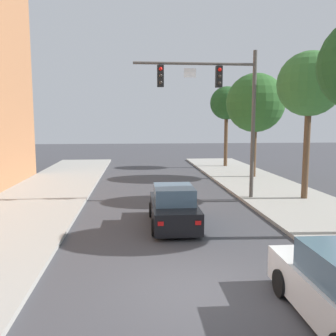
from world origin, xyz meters
name	(u,v)px	position (x,y,z in m)	size (l,w,h in m)	color
ground_plane	(198,291)	(0.00, 0.00, 0.00)	(120.00, 120.00, 0.00)	#424247
traffic_signal_mast	(221,97)	(2.86, 9.97, 5.33)	(6.22, 0.38, 7.50)	#514C47
car_lead_black	(173,208)	(0.01, 5.63, 0.72)	(1.86, 4.25, 1.60)	black
street_tree_second	(310,85)	(7.27, 9.47, 5.92)	(3.22, 3.22, 7.43)	brown
street_tree_third	(255,103)	(7.07, 16.98, 5.40)	(4.14, 4.14, 7.34)	brown
street_tree_farthest	(227,104)	(6.63, 23.40, 5.68)	(2.90, 2.90, 7.04)	brown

